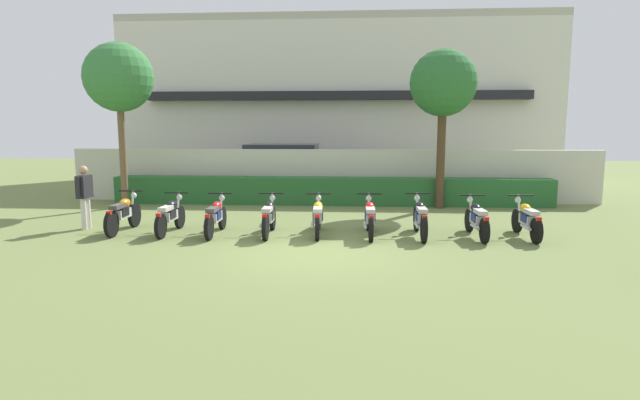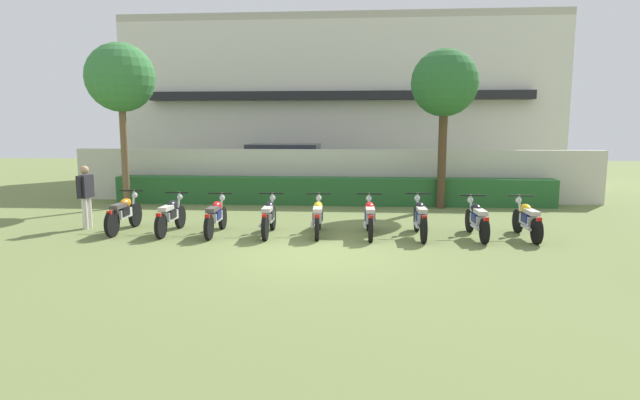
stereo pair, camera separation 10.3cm
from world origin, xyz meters
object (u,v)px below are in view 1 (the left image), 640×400
at_px(motorcycle_in_row_2, 216,216).
at_px(motorcycle_in_row_8, 527,219).
at_px(motorcycle_in_row_3, 269,216).
at_px(motorcycle_in_row_6, 420,217).
at_px(motorcycle_in_row_4, 318,217).
at_px(motorcycle_in_row_1, 170,215).
at_px(tree_near_inspector, 119,78).
at_px(motorcycle_in_row_7, 477,219).
at_px(tree_far_side, 443,85).
at_px(motorcycle_in_row_0, 123,214).
at_px(inspector_person, 85,192).
at_px(motorcycle_in_row_5, 370,217).
at_px(parked_car, 286,169).

bearing_deg(motorcycle_in_row_2, motorcycle_in_row_8, -90.28).
height_order(motorcycle_in_row_3, motorcycle_in_row_6, motorcycle_in_row_6).
bearing_deg(motorcycle_in_row_4, motorcycle_in_row_1, 88.36).
bearing_deg(tree_near_inspector, motorcycle_in_row_7, -20.90).
distance_m(motorcycle_in_row_2, motorcycle_in_row_4, 2.44).
bearing_deg(tree_near_inspector, tree_far_side, 2.83).
height_order(motorcycle_in_row_0, motorcycle_in_row_6, same).
relative_size(motorcycle_in_row_4, inspector_person, 1.13).
distance_m(motorcycle_in_row_4, inspector_person, 5.89).
bearing_deg(motorcycle_in_row_7, tree_far_side, -0.42).
height_order(tree_far_side, motorcycle_in_row_4, tree_far_side).
height_order(motorcycle_in_row_1, motorcycle_in_row_2, motorcycle_in_row_1).
distance_m(motorcycle_in_row_0, motorcycle_in_row_1, 1.20).
xyz_separation_m(motorcycle_in_row_2, motorcycle_in_row_7, (6.12, 0.09, -0.00)).
xyz_separation_m(tree_far_side, motorcycle_in_row_4, (-3.53, -4.34, -3.38)).
height_order(motorcycle_in_row_6, motorcycle_in_row_7, motorcycle_in_row_6).
height_order(motorcycle_in_row_5, motorcycle_in_row_6, motorcycle_in_row_6).
relative_size(motorcycle_in_row_2, motorcycle_in_row_3, 1.01).
distance_m(motorcycle_in_row_3, motorcycle_in_row_6, 3.55).
distance_m(tree_far_side, motorcycle_in_row_6, 5.64).
bearing_deg(inspector_person, tree_far_side, 23.17).
bearing_deg(motorcycle_in_row_4, motorcycle_in_row_2, 90.07).
distance_m(tree_near_inspector, motorcycle_in_row_2, 6.70).
bearing_deg(motorcycle_in_row_4, motorcycle_in_row_5, -94.39).
height_order(motorcycle_in_row_5, inspector_person, inspector_person).
xyz_separation_m(motorcycle_in_row_4, motorcycle_in_row_6, (2.39, -0.04, 0.01)).
bearing_deg(motorcycle_in_row_0, tree_far_side, -62.70).
relative_size(tree_far_side, motorcycle_in_row_4, 2.72).
height_order(parked_car, motorcycle_in_row_3, parked_car).
xyz_separation_m(motorcycle_in_row_0, motorcycle_in_row_4, (4.76, -0.01, -0.01)).
distance_m(motorcycle_in_row_1, motorcycle_in_row_6, 5.94).
relative_size(motorcycle_in_row_5, motorcycle_in_row_8, 1.02).
distance_m(motorcycle_in_row_5, motorcycle_in_row_6, 1.17).
bearing_deg(tree_far_side, motorcycle_in_row_4, -129.11).
xyz_separation_m(motorcycle_in_row_2, inspector_person, (-3.43, 0.45, 0.49)).
relative_size(tree_far_side, motorcycle_in_row_5, 2.63).
distance_m(motorcycle_in_row_6, motorcycle_in_row_7, 1.30).
xyz_separation_m(tree_far_side, inspector_person, (-9.40, -4.02, -2.89)).
bearing_deg(motorcycle_in_row_5, motorcycle_in_row_0, 88.51).
relative_size(motorcycle_in_row_8, inspector_person, 1.15).
xyz_separation_m(tree_near_inspector, motorcycle_in_row_3, (5.31, -3.95, -3.58)).
bearing_deg(motorcycle_in_row_7, motorcycle_in_row_6, 87.91).
xyz_separation_m(motorcycle_in_row_4, motorcycle_in_row_8, (4.82, -0.00, -0.00)).
relative_size(parked_car, motorcycle_in_row_4, 2.52).
relative_size(motorcycle_in_row_1, motorcycle_in_row_5, 0.98).
relative_size(tree_far_side, motorcycle_in_row_8, 2.69).
xyz_separation_m(motorcycle_in_row_4, motorcycle_in_row_7, (3.69, -0.03, -0.00)).
xyz_separation_m(motorcycle_in_row_2, motorcycle_in_row_3, (1.28, 0.02, 0.01)).
distance_m(tree_near_inspector, motorcycle_in_row_8, 12.46).
distance_m(motorcycle_in_row_0, motorcycle_in_row_6, 7.15).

